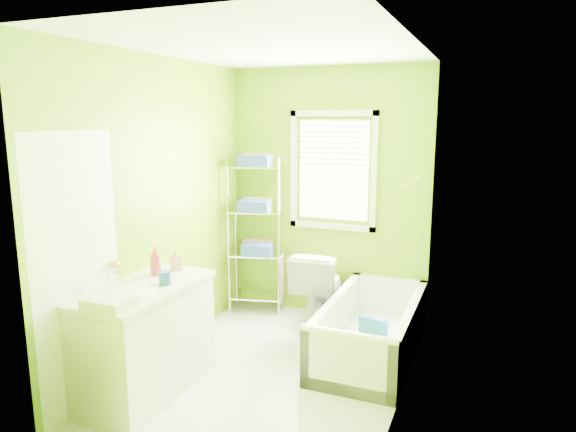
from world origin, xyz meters
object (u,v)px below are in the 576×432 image
at_px(bathtub, 371,337).
at_px(wire_shelf_unit, 258,216).
at_px(vanity, 145,336).
at_px(toilet, 319,287).

bearing_deg(bathtub, wire_shelf_unit, 155.08).
bearing_deg(vanity, toilet, 65.26).
height_order(toilet, wire_shelf_unit, wire_shelf_unit).
height_order(bathtub, toilet, toilet).
xyz_separation_m(bathtub, toilet, (-0.65, 0.46, 0.23)).
relative_size(toilet, vanity, 0.70).
height_order(bathtub, wire_shelf_unit, wire_shelf_unit).
distance_m(bathtub, toilet, 0.83).
xyz_separation_m(toilet, vanity, (-0.80, -1.74, 0.05)).
height_order(vanity, wire_shelf_unit, wire_shelf_unit).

